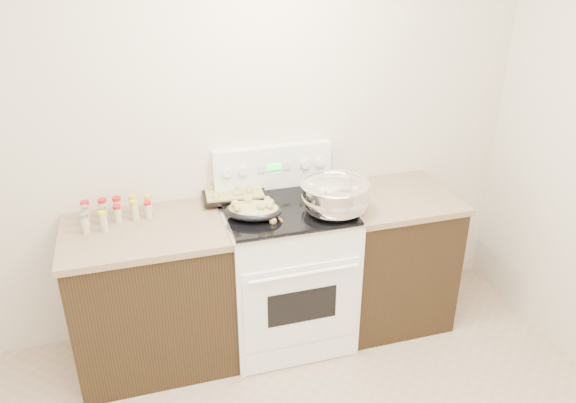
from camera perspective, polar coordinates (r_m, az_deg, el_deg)
name	(u,v)px	position (r m, az deg, el deg)	size (l,w,h in m)	color
room_shell	(306,196)	(1.71, 1.82, 0.61)	(4.10, 3.60, 2.75)	beige
counter_left	(153,295)	(3.50, -13.59, -9.24)	(0.93, 0.67, 0.92)	black
counter_right	(390,256)	(3.84, 10.29, -5.51)	(0.73, 0.67, 0.92)	black
kitchen_range	(286,270)	(3.58, -0.25, -6.99)	(0.78, 0.73, 1.22)	white
mixing_bowl	(335,197)	(3.27, 4.77, 0.46)	(0.44, 0.44, 0.24)	silver
roasting_pan	(254,210)	(3.22, -3.50, -0.82)	(0.39, 0.33, 0.12)	black
baking_sheet	(233,193)	(3.50, -5.57, 0.85)	(0.41, 0.30, 0.06)	black
wooden_spoon	(273,218)	(3.20, -1.57, -1.69)	(0.08, 0.24, 0.04)	#A17A49
blue_ladle	(330,212)	(3.23, 4.31, -1.09)	(0.19, 0.23, 0.10)	#98CDE3
spice_jars	(113,212)	(3.37, -17.36, -0.99)	(0.40, 0.24, 0.13)	#BFB28C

